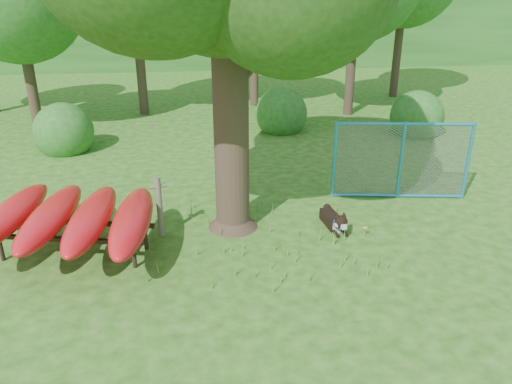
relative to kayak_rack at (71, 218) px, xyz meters
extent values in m
plane|color=#225410|center=(3.33, -0.88, -0.78)|extent=(80.00, 80.00, 0.00)
cylinder|color=#34261C|center=(3.09, 0.84, 1.98)|extent=(0.91, 0.91, 5.53)
cone|color=#34261C|center=(3.09, 0.84, -0.51)|extent=(1.36, 1.36, 0.55)
cylinder|color=#34261C|center=(3.72, 1.07, 2.76)|extent=(1.33, 1.15, 1.18)
cylinder|color=#34261C|center=(2.50, 0.87, 3.20)|extent=(1.31, 0.40, 1.13)
cylinder|color=brown|center=(1.59, 0.61, -0.14)|extent=(0.15, 0.15, 1.29)
cylinder|color=brown|center=(1.59, 0.61, 0.31)|extent=(0.35, 0.17, 0.07)
cylinder|color=black|center=(-1.32, -0.07, -0.54)|extent=(0.09, 0.09, 0.49)
cylinder|color=black|center=(1.18, -0.61, -0.54)|extent=(0.09, 0.09, 0.49)
cylinder|color=black|center=(-1.18, 0.61, -0.54)|extent=(0.09, 0.09, 0.49)
cylinder|color=black|center=(1.32, 0.07, -0.54)|extent=(0.09, 0.09, 0.49)
cube|color=black|center=(-0.07, -0.34, -0.27)|extent=(2.90, 0.70, 0.08)
cube|color=black|center=(0.07, 0.34, -0.27)|extent=(2.90, 0.70, 0.08)
ellipsoid|color=red|center=(-1.15, 0.25, 0.00)|extent=(1.11, 3.02, 0.47)
ellipsoid|color=red|center=(-0.38, 0.08, 0.00)|extent=(1.01, 3.01, 0.47)
ellipsoid|color=red|center=(0.38, -0.08, 0.00)|extent=(0.91, 3.00, 0.47)
ellipsoid|color=red|center=(1.15, -0.25, 0.00)|extent=(0.81, 2.98, 0.47)
cube|color=black|center=(5.20, 0.67, -0.66)|extent=(0.36, 0.76, 0.25)
cube|color=beige|center=(5.24, 0.36, -0.67)|extent=(0.25, 0.17, 0.23)
sphere|color=black|center=(5.27, 0.17, -0.47)|extent=(0.27, 0.27, 0.27)
cube|color=beige|center=(5.28, 0.05, -0.51)|extent=(0.12, 0.16, 0.09)
sphere|color=beige|center=(5.19, 0.14, -0.51)|extent=(0.13, 0.13, 0.13)
sphere|color=beige|center=(5.35, 0.16, -0.51)|extent=(0.13, 0.13, 0.13)
cone|color=black|center=(5.19, 0.20, -0.32)|extent=(0.10, 0.12, 0.13)
cone|color=black|center=(5.33, 0.22, -0.32)|extent=(0.13, 0.14, 0.13)
cylinder|color=black|center=(5.17, 0.19, -0.73)|extent=(0.11, 0.32, 0.07)
cylinder|color=black|center=(5.36, 0.21, -0.73)|extent=(0.11, 0.32, 0.07)
sphere|color=black|center=(5.21, 1.07, -0.55)|extent=(0.17, 0.17, 0.17)
torus|color=blue|center=(5.26, 0.26, -0.53)|extent=(0.27, 0.11, 0.26)
cylinder|color=#288BBB|center=(5.62, 2.17, 0.16)|extent=(0.10, 0.10, 1.88)
cylinder|color=#288BBB|center=(7.17, 1.93, 0.16)|extent=(0.10, 0.10, 1.88)
cylinder|color=#288BBB|center=(8.72, 1.70, 0.16)|extent=(0.10, 0.10, 1.88)
cylinder|color=#288BBB|center=(7.17, 1.93, 1.06)|extent=(3.11, 0.54, 0.07)
cylinder|color=#288BBB|center=(7.17, 1.93, -0.73)|extent=(3.11, 0.54, 0.07)
plane|color=slate|center=(7.17, 1.93, 0.16)|extent=(3.10, 0.47, 3.14)
cylinder|color=#549430|center=(5.76, 0.10, -0.70)|extent=(0.02, 0.02, 0.18)
sphere|color=yellow|center=(5.76, 0.10, -0.61)|extent=(0.03, 0.03, 0.03)
sphere|color=yellow|center=(5.80, 0.11, -0.60)|extent=(0.03, 0.03, 0.03)
sphere|color=yellow|center=(5.74, 0.13, -0.62)|extent=(0.03, 0.03, 0.03)
sphere|color=yellow|center=(5.78, 0.07, -0.61)|extent=(0.03, 0.03, 0.03)
sphere|color=yellow|center=(5.75, 0.08, -0.60)|extent=(0.03, 0.03, 0.03)
cylinder|color=#34261C|center=(-3.17, 9.12, 1.32)|extent=(0.36, 0.36, 4.20)
cylinder|color=#34261C|center=(0.33, 11.12, 1.84)|extent=(0.36, 0.36, 5.25)
cylinder|color=#34261C|center=(4.83, 12.12, 1.14)|extent=(0.36, 0.36, 3.85)
sphere|color=#21601F|center=(4.83, 12.12, 3.34)|extent=(4.00, 4.00, 4.00)
cylinder|color=#34261C|center=(8.33, 10.12, 1.60)|extent=(0.36, 0.36, 4.76)
cylinder|color=#34261C|center=(11.33, 13.12, 1.67)|extent=(0.36, 0.36, 4.90)
sphere|color=#21601F|center=(-1.67, 6.62, -0.78)|extent=(1.80, 1.80, 1.80)
sphere|color=#21601F|center=(9.83, 7.12, -0.78)|extent=(1.80, 1.80, 1.80)
sphere|color=#21601F|center=(5.33, 8.12, -0.78)|extent=(1.80, 1.80, 1.80)
cube|color=#21601F|center=(3.33, 27.12, 2.22)|extent=(80.00, 12.00, 6.00)
camera|label=1|loc=(2.47, -8.73, 4.08)|focal=35.00mm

